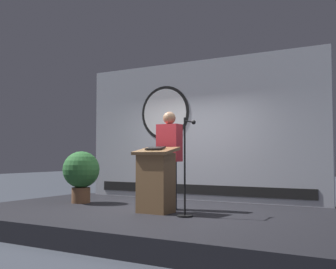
% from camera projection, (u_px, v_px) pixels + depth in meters
% --- Properties ---
extents(ground_plane, '(40.00, 40.00, 0.00)m').
position_uv_depth(ground_plane, '(151.00, 228.00, 6.89)').
color(ground_plane, '#383D47').
extents(stage_platform, '(6.40, 4.00, 0.30)m').
position_uv_depth(stage_platform, '(151.00, 219.00, 6.90)').
color(stage_platform, black).
rests_on(stage_platform, ground).
extents(banner_display, '(5.35, 0.12, 2.93)m').
position_uv_depth(banner_display, '(196.00, 130.00, 8.60)').
color(banner_display, '#B2B7C1').
rests_on(banner_display, stage_platform).
extents(podium, '(0.64, 0.50, 1.07)m').
position_uv_depth(podium, '(156.00, 180.00, 6.61)').
color(podium, olive).
rests_on(podium, stage_platform).
extents(speaker_person, '(0.40, 0.26, 1.68)m').
position_uv_depth(speaker_person, '(169.00, 159.00, 7.06)').
color(speaker_person, black).
rests_on(speaker_person, stage_platform).
extents(microphone_stand, '(0.24, 0.47, 1.50)m').
position_uv_depth(microphone_stand, '(186.00, 182.00, 6.22)').
color(microphone_stand, black).
rests_on(microphone_stand, stage_platform).
extents(potted_plant, '(0.72, 0.72, 1.01)m').
position_uv_depth(potted_plant, '(81.00, 172.00, 8.01)').
color(potted_plant, brown).
rests_on(potted_plant, stage_platform).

